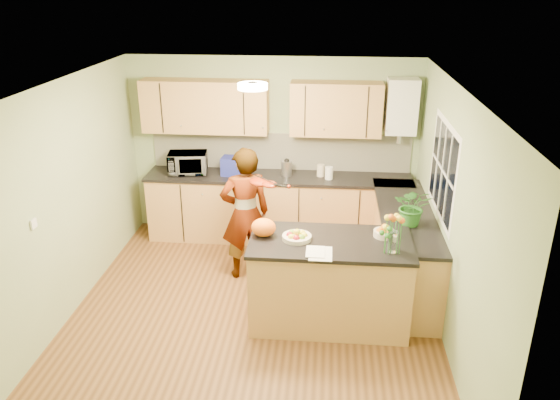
{
  "coord_description": "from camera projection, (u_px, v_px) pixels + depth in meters",
  "views": [
    {
      "loc": [
        0.76,
        -5.05,
        3.46
      ],
      "look_at": [
        0.25,
        0.5,
        1.18
      ],
      "focal_mm": 35.0,
      "sensor_mm": 36.0,
      "label": 1
    }
  ],
  "objects": [
    {
      "name": "floor",
      "position": [
        253.0,
        315.0,
        6.02
      ],
      "size": [
        4.5,
        4.5,
        0.0
      ],
      "primitive_type": "plane",
      "color": "#583519",
      "rests_on": "ground"
    },
    {
      "name": "ceiling",
      "position": [
        248.0,
        88.0,
        5.08
      ],
      "size": [
        4.0,
        4.5,
        0.02
      ],
      "primitive_type": "cube",
      "color": "silver",
      "rests_on": "wall_back"
    },
    {
      "name": "wall_back",
      "position": [
        273.0,
        147.0,
        7.62
      ],
      "size": [
        4.0,
        0.02,
        2.5
      ],
      "primitive_type": "cube",
      "color": "#8BA072",
      "rests_on": "floor"
    },
    {
      "name": "wall_front",
      "position": [
        202.0,
        350.0,
        3.48
      ],
      "size": [
        4.0,
        0.02,
        2.5
      ],
      "primitive_type": "cube",
      "color": "#8BA072",
      "rests_on": "floor"
    },
    {
      "name": "wall_left",
      "position": [
        62.0,
        204.0,
        5.72
      ],
      "size": [
        0.02,
        4.5,
        2.5
      ],
      "primitive_type": "cube",
      "color": "#8BA072",
      "rests_on": "floor"
    },
    {
      "name": "wall_right",
      "position": [
        451.0,
        218.0,
        5.38
      ],
      "size": [
        0.02,
        4.5,
        2.5
      ],
      "primitive_type": "cube",
      "color": "#8BA072",
      "rests_on": "floor"
    },
    {
      "name": "back_counter",
      "position": [
        278.0,
        207.0,
        7.63
      ],
      "size": [
        3.64,
        0.62,
        0.94
      ],
      "color": "tan",
      "rests_on": "floor"
    },
    {
      "name": "right_counter",
      "position": [
        404.0,
        248.0,
        6.49
      ],
      "size": [
        0.62,
        2.24,
        0.94
      ],
      "color": "tan",
      "rests_on": "floor"
    },
    {
      "name": "splashback",
      "position": [
        280.0,
        151.0,
        7.62
      ],
      "size": [
        3.6,
        0.02,
        0.52
      ],
      "primitive_type": "cube",
      "color": "white",
      "rests_on": "back_counter"
    },
    {
      "name": "upper_cabinets",
      "position": [
        259.0,
        107.0,
        7.26
      ],
      "size": [
        3.2,
        0.34,
        0.7
      ],
      "color": "tan",
      "rests_on": "wall_back"
    },
    {
      "name": "boiler",
      "position": [
        402.0,
        107.0,
        7.09
      ],
      "size": [
        0.4,
        0.3,
        0.86
      ],
      "color": "white",
      "rests_on": "wall_back"
    },
    {
      "name": "window_right",
      "position": [
        443.0,
        170.0,
        5.82
      ],
      "size": [
        0.01,
        1.3,
        1.05
      ],
      "color": "white",
      "rests_on": "wall_right"
    },
    {
      "name": "light_switch",
      "position": [
        34.0,
        224.0,
        5.15
      ],
      "size": [
        0.02,
        0.09,
        0.09
      ],
      "primitive_type": "cube",
      "color": "white",
      "rests_on": "wall_left"
    },
    {
      "name": "ceiling_lamp",
      "position": [
        253.0,
        86.0,
        5.37
      ],
      "size": [
        0.3,
        0.3,
        0.07
      ],
      "color": "#FFEABF",
      "rests_on": "ceiling"
    },
    {
      "name": "peninsula_island",
      "position": [
        329.0,
        281.0,
        5.76
      ],
      "size": [
        1.67,
        0.86,
        0.96
      ],
      "color": "tan",
      "rests_on": "floor"
    },
    {
      "name": "fruit_dish",
      "position": [
        297.0,
        235.0,
        5.59
      ],
      "size": [
        0.3,
        0.3,
        0.11
      ],
      "color": "beige",
      "rests_on": "peninsula_island"
    },
    {
      "name": "orange_bowl",
      "position": [
        384.0,
        232.0,
        5.65
      ],
      "size": [
        0.22,
        0.22,
        0.13
      ],
      "color": "beige",
      "rests_on": "peninsula_island"
    },
    {
      "name": "flower_vase",
      "position": [
        394.0,
        223.0,
        5.25
      ],
      "size": [
        0.25,
        0.25,
        0.46
      ],
      "rotation": [
        0.0,
        0.0,
        0.23
      ],
      "color": "silver",
      "rests_on": "peninsula_island"
    },
    {
      "name": "orange_bag",
      "position": [
        263.0,
        227.0,
        5.65
      ],
      "size": [
        0.3,
        0.27,
        0.19
      ],
      "primitive_type": "ellipsoid",
      "rotation": [
        0.0,
        0.0,
        -0.22
      ],
      "color": "orange",
      "rests_on": "peninsula_island"
    },
    {
      "name": "papers",
      "position": [
        320.0,
        253.0,
        5.31
      ],
      "size": [
        0.23,
        0.31,
        0.01
      ],
      "primitive_type": "cube",
      "color": "white",
      "rests_on": "peninsula_island"
    },
    {
      "name": "violinist",
      "position": [
        245.0,
        214.0,
        6.54
      ],
      "size": [
        0.7,
        0.58,
        1.65
      ],
      "primitive_type": "imported",
      "rotation": [
        0.0,
        0.0,
        3.49
      ],
      "color": "tan",
      "rests_on": "floor"
    },
    {
      "name": "violin",
      "position": [
        259.0,
        182.0,
        6.13
      ],
      "size": [
        0.63,
        0.55,
        0.16
      ],
      "primitive_type": null,
      "rotation": [
        0.17,
        0.0,
        -0.61
      ],
      "color": "#4F1504",
      "rests_on": "violinist"
    },
    {
      "name": "microwave",
      "position": [
        188.0,
        163.0,
        7.51
      ],
      "size": [
        0.56,
        0.42,
        0.29
      ],
      "primitive_type": "imported",
      "rotation": [
        0.0,
        0.0,
        0.14
      ],
      "color": "white",
      "rests_on": "back_counter"
    },
    {
      "name": "blue_box",
      "position": [
        233.0,
        166.0,
        7.45
      ],
      "size": [
        0.33,
        0.25,
        0.25
      ],
      "primitive_type": "cube",
      "rotation": [
        0.0,
        0.0,
        -0.08
      ],
      "color": "navy",
      "rests_on": "back_counter"
    },
    {
      "name": "kettle",
      "position": [
        287.0,
        167.0,
        7.43
      ],
      "size": [
        0.15,
        0.15,
        0.28
      ],
      "rotation": [
        0.0,
        0.0,
        -0.18
      ],
      "color": "silver",
      "rests_on": "back_counter"
    },
    {
      "name": "jar_cream",
      "position": [
        321.0,
        170.0,
        7.41
      ],
      "size": [
        0.11,
        0.11,
        0.16
      ],
      "primitive_type": "cylinder",
      "rotation": [
        0.0,
        0.0,
        -0.08
      ],
      "color": "beige",
      "rests_on": "back_counter"
    },
    {
      "name": "jar_white",
      "position": [
        329.0,
        173.0,
        7.31
      ],
      "size": [
        0.14,
        0.14,
        0.17
      ],
      "primitive_type": "cylinder",
      "rotation": [
        0.0,
        0.0,
        0.32
      ],
      "color": "white",
      "rests_on": "back_counter"
    },
    {
      "name": "potted_plant",
      "position": [
        413.0,
        206.0,
        5.9
      ],
      "size": [
        0.45,
        0.41,
        0.44
      ],
      "primitive_type": "imported",
      "rotation": [
        0.0,
        0.0,
        -0.18
      ],
      "color": "#2D7125",
      "rests_on": "right_counter"
    }
  ]
}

